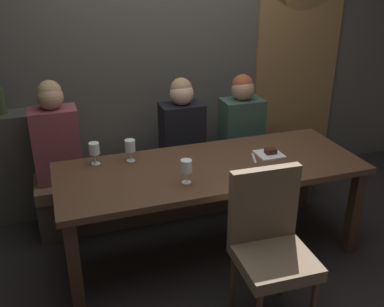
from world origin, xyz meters
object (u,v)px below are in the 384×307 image
(dining_table, at_px, (211,176))
(diner_redhead, at_px, (55,135))
(banquette_bench, at_px, (182,185))
(wine_glass_end_left, at_px, (94,150))
(dessert_plate, at_px, (270,153))
(fork_on_table, at_px, (254,158))
(wine_glass_far_left, at_px, (130,147))
(wine_glass_center_front, at_px, (186,167))
(chair_near_side, at_px, (270,239))
(diner_far_end, at_px, (241,119))
(wine_bottle_pale_label, at_px, (0,100))
(diner_bearded, at_px, (182,125))

(dining_table, height_order, diner_redhead, diner_redhead)
(banquette_bench, relative_size, wine_glass_end_left, 15.24)
(dessert_plate, bearing_deg, fork_on_table, -168.98)
(wine_glass_far_left, xyz_separation_m, wine_glass_end_left, (-0.25, 0.03, -0.00))
(wine_glass_far_left, bearing_deg, fork_on_table, -16.42)
(dining_table, distance_m, wine_glass_center_front, 0.38)
(wine_glass_far_left, height_order, fork_on_table, wine_glass_far_left)
(dining_table, bearing_deg, diner_redhead, 145.39)
(chair_near_side, height_order, fork_on_table, chair_near_side)
(diner_far_end, distance_m, wine_glass_end_left, 1.38)
(dining_table, bearing_deg, wine_bottle_pale_label, 143.79)
(banquette_bench, xyz_separation_m, chair_near_side, (0.10, -1.42, 0.33))
(chair_near_side, distance_m, diner_redhead, 1.85)
(diner_bearded, height_order, wine_bottle_pale_label, wine_bottle_pale_label)
(chair_near_side, relative_size, dessert_plate, 5.16)
(banquette_bench, xyz_separation_m, diner_far_end, (0.55, -0.03, 0.58))
(diner_redhead, height_order, wine_glass_end_left, diner_redhead)
(wine_bottle_pale_label, relative_size, fork_on_table, 1.92)
(wine_glass_end_left, distance_m, fork_on_table, 1.17)
(wine_glass_far_left, bearing_deg, banquette_bench, 39.45)
(banquette_bench, height_order, fork_on_table, fork_on_table)
(banquette_bench, xyz_separation_m, wine_glass_end_left, (-0.78, -0.41, 0.62))
(wine_glass_far_left, distance_m, wine_glass_end_left, 0.25)
(chair_near_side, height_order, wine_glass_far_left, chair_near_side)
(banquette_bench, bearing_deg, diner_redhead, 179.25)
(diner_redhead, height_order, fork_on_table, diner_redhead)
(fork_on_table, bearing_deg, dessert_plate, 29.05)
(diner_redhead, relative_size, diner_far_end, 1.09)
(wine_bottle_pale_label, bearing_deg, fork_on_table, -30.36)
(wine_bottle_pale_label, distance_m, wine_glass_center_front, 1.71)
(banquette_bench, height_order, wine_glass_center_front, wine_glass_center_front)
(chair_near_side, xyz_separation_m, diner_far_end, (0.44, 1.40, 0.25))
(wine_glass_center_front, bearing_deg, diner_far_end, 47.53)
(dining_table, xyz_separation_m, fork_on_table, (0.34, 0.01, 0.09))
(wine_bottle_pale_label, relative_size, dessert_plate, 1.72)
(diner_bearded, distance_m, fork_on_table, 0.77)
(dining_table, xyz_separation_m, wine_glass_far_left, (-0.53, 0.26, 0.20))
(wine_glass_end_left, height_order, dessert_plate, wine_glass_end_left)
(chair_near_side, relative_size, wine_glass_far_left, 5.98)
(wine_glass_end_left, relative_size, fork_on_table, 0.96)
(diner_bearded, distance_m, wine_glass_far_left, 0.69)
(chair_near_side, bearing_deg, wine_glass_far_left, 122.84)
(wine_glass_center_front, xyz_separation_m, fork_on_table, (0.60, 0.20, -0.11))
(chair_near_side, relative_size, wine_glass_center_front, 5.98)
(dining_table, height_order, wine_glass_end_left, wine_glass_end_left)
(fork_on_table, bearing_deg, diner_far_end, 91.32)
(diner_bearded, distance_m, diner_far_end, 0.54)
(diner_redhead, relative_size, fork_on_table, 4.84)
(wine_glass_center_front, relative_size, fork_on_table, 0.96)
(diner_bearded, bearing_deg, wine_glass_far_left, -140.97)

